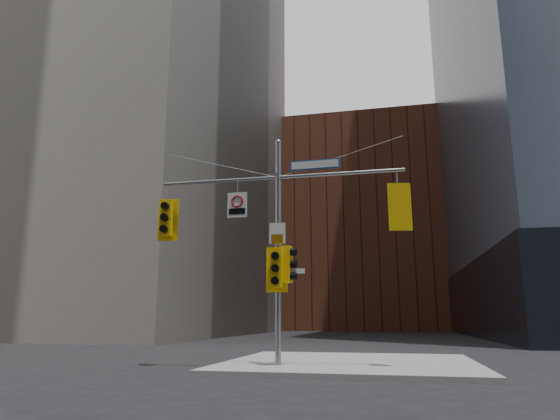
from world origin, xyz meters
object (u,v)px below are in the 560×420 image
at_px(street_sign_blade, 315,165).
at_px(regulatory_sign_arm, 237,204).
at_px(signal_assembly, 278,225).
at_px(traffic_light_west_arm, 166,219).
at_px(traffic_light_pole_side, 288,264).
at_px(traffic_light_pole_front, 276,269).
at_px(traffic_light_east_arm, 399,208).

relative_size(street_sign_blade, regulatory_sign_arm, 1.95).
bearing_deg(regulatory_sign_arm, signal_assembly, 1.46).
bearing_deg(street_sign_blade, signal_assembly, -178.89).
bearing_deg(regulatory_sign_arm, traffic_light_west_arm, 179.82).
height_order(traffic_light_pole_side, street_sign_blade, street_sign_blade).
bearing_deg(regulatory_sign_arm, traffic_light_pole_front, -9.59).
relative_size(traffic_light_east_arm, traffic_light_pole_side, 1.28).
bearing_deg(traffic_light_east_arm, traffic_light_pole_side, -10.38).
bearing_deg(signal_assembly, regulatory_sign_arm, -179.16).
distance_m(signal_assembly, traffic_light_west_arm, 3.88).
distance_m(traffic_light_pole_side, street_sign_blade, 3.30).
distance_m(signal_assembly, traffic_light_east_arm, 3.77).
distance_m(traffic_light_east_arm, traffic_light_pole_side, 3.79).
bearing_deg(street_sign_blade, regulatory_sign_arm, -178.51).
height_order(signal_assembly, street_sign_blade, signal_assembly).
relative_size(traffic_light_pole_side, traffic_light_pole_front, 0.81).
bearing_deg(traffic_light_pole_side, regulatory_sign_arm, 97.51).
height_order(signal_assembly, regulatory_sign_arm, signal_assembly).
distance_m(street_sign_blade, regulatory_sign_arm, 2.83).
height_order(signal_assembly, traffic_light_pole_side, signal_assembly).
bearing_deg(traffic_light_west_arm, traffic_light_pole_side, -7.26).
bearing_deg(traffic_light_west_arm, traffic_light_east_arm, -7.20).
height_order(traffic_light_pole_side, regulatory_sign_arm, regulatory_sign_arm).
distance_m(traffic_light_west_arm, street_sign_blade, 5.29).
bearing_deg(traffic_light_east_arm, street_sign_blade, -10.42).
relative_size(traffic_light_east_arm, street_sign_blade, 0.90).
height_order(traffic_light_pole_front, street_sign_blade, street_sign_blade).
distance_m(traffic_light_pole_side, traffic_light_pole_front, 0.45).
height_order(traffic_light_west_arm, traffic_light_pole_side, traffic_light_west_arm).
bearing_deg(traffic_light_east_arm, traffic_light_pole_front, -6.30).
distance_m(traffic_light_pole_front, street_sign_blade, 3.57).
xyz_separation_m(traffic_light_east_arm, traffic_light_pole_side, (-3.43, 0.00, -1.63)).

